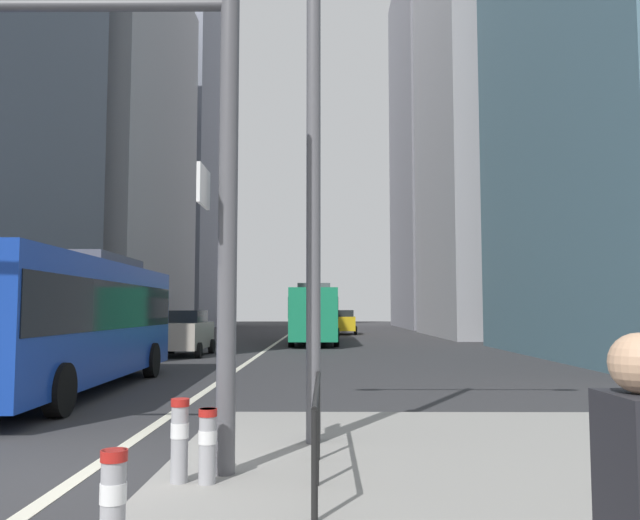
# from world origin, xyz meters

# --- Properties ---
(ground_plane) EXTENTS (160.00, 160.00, 0.00)m
(ground_plane) POSITION_xyz_m (0.00, 20.00, 0.00)
(ground_plane) COLOR #303033
(median_island) EXTENTS (9.00, 10.00, 0.15)m
(median_island) POSITION_xyz_m (5.50, -1.00, 0.07)
(median_island) COLOR gray
(median_island) RESTS_ON ground
(lane_centre_line) EXTENTS (0.20, 80.00, 0.01)m
(lane_centre_line) POSITION_xyz_m (0.00, 30.00, 0.01)
(lane_centre_line) COLOR beige
(lane_centre_line) RESTS_ON ground
(office_tower_left_mid) EXTENTS (13.95, 20.03, 29.15)m
(office_tower_left_mid) POSITION_xyz_m (-16.00, 40.40, 14.58)
(office_tower_left_mid) COLOR #9E9EA3
(office_tower_left_mid) RESTS_ON ground
(office_tower_left_far) EXTENTS (13.08, 21.90, 49.19)m
(office_tower_left_far) POSITION_xyz_m (-16.00, 65.58, 24.60)
(office_tower_left_far) COLOR slate
(office_tower_left_far) RESTS_ON ground
(office_tower_right_mid) EXTENTS (11.97, 17.38, 45.28)m
(office_tower_right_mid) POSITION_xyz_m (17.00, 40.49, 22.64)
(office_tower_right_mid) COLOR #9E9EA3
(office_tower_right_mid) RESTS_ON ground
(office_tower_right_far) EXTENTS (11.41, 21.29, 41.19)m
(office_tower_right_far) POSITION_xyz_m (17.00, 63.44, 20.59)
(office_tower_right_far) COLOR gray
(office_tower_right_far) RESTS_ON ground
(city_bus_blue_oncoming) EXTENTS (2.93, 10.89, 3.40)m
(city_bus_blue_oncoming) POSITION_xyz_m (-3.28, 7.70, 1.84)
(city_bus_blue_oncoming) COLOR #14389E
(city_bus_blue_oncoming) RESTS_ON ground
(city_bus_red_receding) EXTENTS (2.71, 11.67, 3.40)m
(city_bus_red_receding) POSITION_xyz_m (2.30, 30.17, 1.84)
(city_bus_red_receding) COLOR #198456
(city_bus_red_receding) RESTS_ON ground
(car_oncoming_mid) EXTENTS (2.07, 4.17, 1.94)m
(car_oncoming_mid) POSITION_xyz_m (-3.16, 19.98, 0.99)
(car_oncoming_mid) COLOR #B2A899
(car_oncoming_mid) RESTS_ON ground
(car_receding_near) EXTENTS (2.17, 4.46, 1.94)m
(car_receding_near) POSITION_xyz_m (4.43, 43.84, 0.99)
(car_receding_near) COLOR gold
(car_receding_near) RESTS_ON ground
(traffic_signal_gantry) EXTENTS (5.85, 0.65, 6.00)m
(traffic_signal_gantry) POSITION_xyz_m (-0.16, -0.33, 4.10)
(traffic_signal_gantry) COLOR #515156
(traffic_signal_gantry) RESTS_ON median_island
(street_lamp_post) EXTENTS (5.50, 0.32, 8.00)m
(street_lamp_post) POSITION_xyz_m (2.73, 1.33, 5.28)
(street_lamp_post) COLOR #56565B
(street_lamp_post) RESTS_ON median_island
(bollard_left) EXTENTS (0.20, 0.20, 0.80)m
(bollard_left) POSITION_xyz_m (1.35, -2.82, 0.60)
(bollard_left) COLOR #99999E
(bollard_left) RESTS_ON median_island
(bollard_right) EXTENTS (0.20, 0.20, 0.78)m
(bollard_right) POSITION_xyz_m (1.65, -0.71, 0.58)
(bollard_right) COLOR #99999E
(bollard_right) RESTS_ON median_island
(bollard_back) EXTENTS (0.20, 0.20, 0.87)m
(bollard_back) POSITION_xyz_m (1.35, -0.67, 0.64)
(bollard_back) COLOR #99999E
(bollard_back) RESTS_ON median_island
(pedestrian_railing) EXTENTS (0.06, 3.48, 0.98)m
(pedestrian_railing) POSITION_xyz_m (2.80, -0.20, 0.85)
(pedestrian_railing) COLOR black
(pedestrian_railing) RESTS_ON median_island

